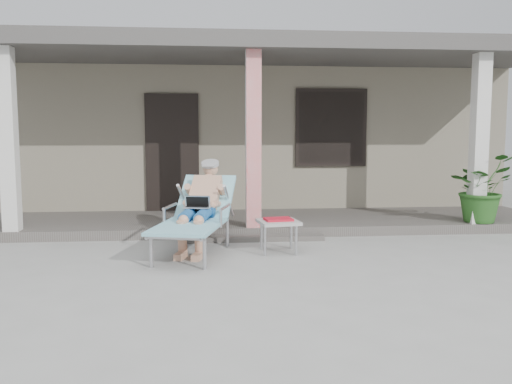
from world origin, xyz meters
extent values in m
plane|color=#9E9E99|center=(0.00, 0.00, 0.00)|extent=(60.00, 60.00, 0.00)
cube|color=gray|center=(0.00, 6.50, 1.50)|extent=(10.00, 5.00, 3.00)
cube|color=#474442|center=(0.00, 6.50, 3.15)|extent=(10.40, 5.40, 0.30)
cube|color=black|center=(-1.30, 3.97, 1.20)|extent=(0.95, 0.06, 2.10)
cube|color=black|center=(1.60, 3.97, 1.65)|extent=(1.20, 0.06, 1.30)
cube|color=black|center=(1.60, 3.96, 1.65)|extent=(1.32, 0.05, 1.42)
cube|color=#605B56|center=(0.00, 3.00, 0.07)|extent=(10.00, 2.00, 0.15)
cube|color=silver|center=(-3.50, 2.15, 1.45)|extent=(0.22, 0.22, 2.61)
cube|color=red|center=(0.00, 2.15, 1.45)|extent=(0.22, 0.22, 2.61)
cube|color=silver|center=(3.50, 2.15, 1.45)|extent=(0.22, 0.22, 2.61)
cube|color=#474442|center=(0.00, 3.00, 2.88)|extent=(10.00, 2.30, 0.24)
cube|color=#605B56|center=(0.00, 1.85, 0.04)|extent=(2.00, 0.30, 0.07)
cylinder|color=#B7B7BC|center=(-1.35, 0.38, 0.19)|extent=(0.04, 0.04, 0.38)
cylinder|color=#B7B7BC|center=(-0.73, 0.23, 0.19)|extent=(0.04, 0.04, 0.38)
cylinder|color=#B7B7BC|center=(-1.04, 1.64, 0.19)|extent=(0.04, 0.04, 0.38)
cylinder|color=#B7B7BC|center=(-0.42, 1.48, 0.19)|extent=(0.04, 0.04, 0.38)
cube|color=#B7B7BC|center=(-0.93, 0.76, 0.39)|extent=(0.92, 1.36, 0.03)
cube|color=#8FC7DD|center=(-0.93, 0.76, 0.42)|extent=(1.03, 1.43, 0.04)
cube|color=#B7B7BC|center=(-0.71, 1.65, 0.63)|extent=(0.76, 0.73, 0.50)
cube|color=#8FC7DD|center=(-0.71, 1.65, 0.67)|extent=(0.88, 0.83, 0.57)
cylinder|color=#A4A5A7|center=(-0.64, 1.93, 1.12)|extent=(0.30, 0.30, 0.13)
cube|color=silver|center=(-0.82, 1.19, 0.59)|extent=(0.39, 0.31, 0.24)
cube|color=#B0AFAB|center=(0.23, 1.05, 0.40)|extent=(0.57, 0.57, 0.04)
cylinder|color=#B7B7BC|center=(0.03, 0.85, 0.19)|extent=(0.04, 0.04, 0.38)
cylinder|color=#B7B7BC|center=(0.43, 0.85, 0.19)|extent=(0.04, 0.04, 0.38)
cylinder|color=#B7B7BC|center=(0.03, 1.25, 0.19)|extent=(0.04, 0.04, 0.38)
cylinder|color=#B7B7BC|center=(0.43, 1.25, 0.19)|extent=(0.04, 0.04, 0.38)
cube|color=red|center=(0.23, 1.05, 0.44)|extent=(0.39, 0.31, 0.03)
cube|color=black|center=(0.23, 1.18, 0.43)|extent=(0.35, 0.07, 0.04)
imported|color=#26591E|center=(3.62, 2.25, 0.69)|extent=(1.23, 1.17, 1.08)
camera|label=1|loc=(-0.72, -5.87, 1.57)|focal=38.00mm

